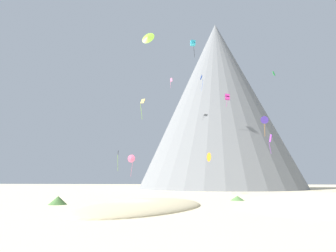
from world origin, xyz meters
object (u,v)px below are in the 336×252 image
Objects in this scene: kite_gold_mid at (142,104)px; kite_blue_high at (202,79)px; bush_far_right at (310,207)px; kite_black_low at (118,156)px; kite_rainbow_low at (131,159)px; kite_violet_low at (270,141)px; kite_cyan_high at (193,43)px; kite_lime_high at (148,37)px; kite_green_high at (274,74)px; kite_orange_low at (209,157)px; rock_massif at (218,104)px; kite_pink_high at (171,81)px; bush_near_right at (58,200)px; bush_mid_center at (237,198)px; kite_indigo_mid at (264,120)px; kite_magenta_high at (227,97)px.

kite_gold_mid is 0.92× the size of kite_blue_high.
bush_far_right is 0.28× the size of kite_black_low.
kite_violet_low is (32.68, -8.48, 2.86)m from kite_rainbow_low.
kite_violet_low is at bearing -137.69° from kite_cyan_high.
kite_green_high reaches higher than kite_lime_high.
kite_gold_mid is at bearing 88.80° from kite_orange_low.
kite_green_high reaches higher than kite_black_low.
rock_massif is 28.05m from kite_pink_high.
bush_near_right is 33.06m from kite_gold_mid.
kite_cyan_high is 37.14m from kite_black_low.
kite_indigo_mid reaches higher than bush_mid_center.
kite_black_low is at bearing 43.48° from kite_orange_low.
bush_mid_center is 0.02× the size of rock_massif.
kite_indigo_mid is at bearing 113.32° from kite_gold_mid.
kite_green_high is 0.23× the size of kite_rainbow_low.
kite_black_low is (-29.58, 30.97, 9.35)m from bush_mid_center.
rock_massif is at bearing -66.73° from kite_indigo_mid.
bush_mid_center is at bearing 25.98° from bush_near_right.
kite_rainbow_low is (-7.89, -17.16, -26.52)m from kite_pink_high.
bush_far_right is 42.84m from kite_gold_mid.
kite_green_high reaches higher than bush_far_right.
kite_indigo_mid reaches higher than kite_gold_mid.
kite_black_low is (-6.53, 42.20, 9.17)m from bush_near_right.
kite_gold_mid is 30.95m from kite_blue_high.
kite_black_low is at bearing 133.68° from bush_mid_center.
bush_near_right is 1.07× the size of bush_mid_center.
kite_gold_mid is 0.88× the size of kite_rainbow_low.
kite_cyan_high is at bearing -100.30° from rock_massif.
kite_cyan_high is 14.61m from kite_blue_high.
kite_gold_mid is at bearing -125.82° from kite_black_low.
kite_magenta_high is (9.12, 9.79, -12.67)m from kite_cyan_high.
kite_cyan_high reaches higher than bush_mid_center.
kite_pink_high is 0.84× the size of kite_violet_low.
kite_blue_high is (-12.54, 53.00, 33.74)m from bush_far_right.
kite_orange_low is (18.76, 33.86, 7.89)m from bush_near_right.
kite_orange_low is (3.64, -3.61, -31.08)m from kite_cyan_high.
kite_cyan_high is 34.10m from kite_violet_low.
kite_magenta_high reaches higher than kite_orange_low.
kite_lime_high is at bearing -132.37° from kite_black_low.
kite_orange_low is (-10.57, 35.95, 8.13)m from bush_far_right.
kite_pink_high is 32.56m from kite_rainbow_low.
kite_magenta_high is 1.14× the size of kite_pink_high.
kite_pink_high is at bearing 82.68° from bush_near_right.
bush_far_right is 0.32× the size of kite_gold_mid.
bush_near_right is at bearing -80.56° from kite_rainbow_low.
kite_black_low is at bearing -172.67° from kite_green_high.
rock_massif is 66.81× the size of kite_green_high.
kite_pink_high is 1.63× the size of kite_orange_low.
bush_far_right is 64.07m from kite_blue_high.
kite_gold_mid is (4.14, 26.39, 19.48)m from bush_near_right.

